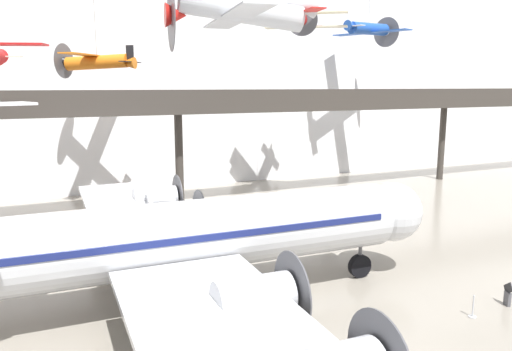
{
  "coord_description": "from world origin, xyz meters",
  "views": [
    {
      "loc": [
        -11.8,
        -12.04,
        10.51
      ],
      "look_at": [
        -1.41,
        10.64,
        5.97
      ],
      "focal_mm": 35.0,
      "sensor_mm": 36.0,
      "label": 1
    }
  ],
  "objects_px": {
    "airliner_silver_main": "(147,242)",
    "suspended_plane_silver_racer": "(242,10)",
    "suspended_plane_blue_trainer": "(369,29)",
    "stanchion_barrier": "(473,310)",
    "suspended_plane_orange_highwing": "(97,61)",
    "info_sign_pedestal": "(508,296)",
    "suspended_plane_cream_biplane": "(306,22)"
  },
  "relations": [
    {
      "from": "suspended_plane_silver_racer",
      "to": "suspended_plane_cream_biplane",
      "type": "xyz_separation_m",
      "value": [
        12.9,
        15.85,
        1.77
      ]
    },
    {
      "from": "info_sign_pedestal",
      "to": "suspended_plane_cream_biplane",
      "type": "bearing_deg",
      "value": 104.95
    },
    {
      "from": "suspended_plane_orange_highwing",
      "to": "suspended_plane_blue_trainer",
      "type": "relative_size",
      "value": 0.95
    },
    {
      "from": "airliner_silver_main",
      "to": "suspended_plane_blue_trainer",
      "type": "xyz_separation_m",
      "value": [
        28.61,
        22.26,
        12.78
      ]
    },
    {
      "from": "airliner_silver_main",
      "to": "suspended_plane_silver_racer",
      "type": "distance_m",
      "value": 12.26
    },
    {
      "from": "suspended_plane_cream_biplane",
      "to": "info_sign_pedestal",
      "type": "distance_m",
      "value": 28.84
    },
    {
      "from": "info_sign_pedestal",
      "to": "stanchion_barrier",
      "type": "bearing_deg",
      "value": -154.25
    },
    {
      "from": "suspended_plane_orange_highwing",
      "to": "stanchion_barrier",
      "type": "bearing_deg",
      "value": 149.27
    },
    {
      "from": "suspended_plane_cream_biplane",
      "to": "info_sign_pedestal",
      "type": "relative_size",
      "value": 5.18
    },
    {
      "from": "suspended_plane_blue_trainer",
      "to": "suspended_plane_cream_biplane",
      "type": "xyz_separation_m",
      "value": [
        -10.08,
        -4.41,
        -0.31
      ]
    },
    {
      "from": "suspended_plane_silver_racer",
      "to": "suspended_plane_blue_trainer",
      "type": "height_order",
      "value": "same"
    },
    {
      "from": "stanchion_barrier",
      "to": "info_sign_pedestal",
      "type": "relative_size",
      "value": 0.87
    },
    {
      "from": "airliner_silver_main",
      "to": "stanchion_barrier",
      "type": "distance_m",
      "value": 15.26
    },
    {
      "from": "stanchion_barrier",
      "to": "info_sign_pedestal",
      "type": "xyz_separation_m",
      "value": [
        2.51,
        0.2,
        0.13
      ]
    },
    {
      "from": "info_sign_pedestal",
      "to": "suspended_plane_silver_racer",
      "type": "bearing_deg",
      "value": 162.1
    },
    {
      "from": "suspended_plane_silver_racer",
      "to": "info_sign_pedestal",
      "type": "height_order",
      "value": "suspended_plane_silver_racer"
    },
    {
      "from": "suspended_plane_blue_trainer",
      "to": "stanchion_barrier",
      "type": "distance_m",
      "value": 36.24
    },
    {
      "from": "suspended_plane_blue_trainer",
      "to": "stanchion_barrier",
      "type": "xyz_separation_m",
      "value": [
        -15.19,
        -28.8,
        -15.93
      ]
    },
    {
      "from": "info_sign_pedestal",
      "to": "airliner_silver_main",
      "type": "bearing_deg",
      "value": 179.42
    },
    {
      "from": "stanchion_barrier",
      "to": "suspended_plane_cream_biplane",
      "type": "bearing_deg",
      "value": 78.17
    },
    {
      "from": "suspended_plane_silver_racer",
      "to": "suspended_plane_blue_trainer",
      "type": "distance_m",
      "value": 30.7
    },
    {
      "from": "suspended_plane_silver_racer",
      "to": "airliner_silver_main",
      "type": "bearing_deg",
      "value": 28.61
    },
    {
      "from": "suspended_plane_cream_biplane",
      "to": "airliner_silver_main",
      "type": "bearing_deg",
      "value": -8.8
    },
    {
      "from": "stanchion_barrier",
      "to": "suspended_plane_blue_trainer",
      "type": "bearing_deg",
      "value": 62.19
    },
    {
      "from": "airliner_silver_main",
      "to": "suspended_plane_orange_highwing",
      "type": "distance_m",
      "value": 23.83
    },
    {
      "from": "airliner_silver_main",
      "to": "info_sign_pedestal",
      "type": "height_order",
      "value": "airliner_silver_main"
    },
    {
      "from": "airliner_silver_main",
      "to": "info_sign_pedestal",
      "type": "xyz_separation_m",
      "value": [
        15.93,
        -6.33,
        -3.02
      ]
    },
    {
      "from": "airliner_silver_main",
      "to": "suspended_plane_silver_racer",
      "type": "height_order",
      "value": "suspended_plane_silver_racer"
    },
    {
      "from": "suspended_plane_orange_highwing",
      "to": "info_sign_pedestal",
      "type": "bearing_deg",
      "value": 153.55
    },
    {
      "from": "suspended_plane_silver_racer",
      "to": "suspended_plane_cream_biplane",
      "type": "height_order",
      "value": "same"
    },
    {
      "from": "stanchion_barrier",
      "to": "airliner_silver_main",
      "type": "bearing_deg",
      "value": 154.05
    },
    {
      "from": "airliner_silver_main",
      "to": "stanchion_barrier",
      "type": "xyz_separation_m",
      "value": [
        13.42,
        -6.53,
        -3.15
      ]
    }
  ]
}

